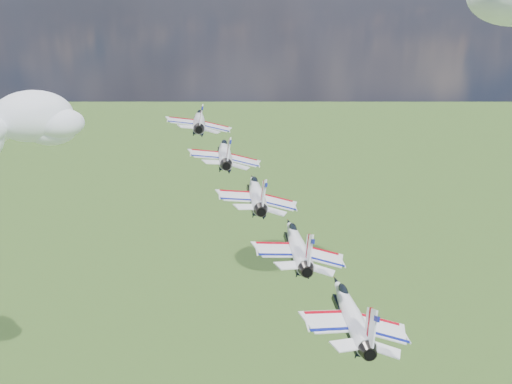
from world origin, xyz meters
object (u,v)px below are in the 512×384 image
(jet_0, at_px, (199,120))
(jet_2, at_px, (256,192))
(jet_3, at_px, (296,243))
(jet_1, at_px, (224,152))
(jet_4, at_px, (350,311))

(jet_0, relative_size, jet_2, 1.00)
(jet_2, distance_m, jet_3, 13.05)
(jet_2, height_order, jet_3, jet_2)
(jet_0, height_order, jet_2, jet_0)
(jet_1, relative_size, jet_3, 1.00)
(jet_0, xyz_separation_m, jet_2, (16.94, -19.07, -5.51))
(jet_0, relative_size, jet_3, 1.00)
(jet_3, xyz_separation_m, jet_4, (8.47, -9.53, -2.75))
(jet_0, distance_m, jet_4, 52.19)
(jet_2, height_order, jet_4, jet_2)
(jet_1, bearing_deg, jet_3, -71.43)
(jet_2, distance_m, jet_4, 26.09)
(jet_3, bearing_deg, jet_1, 108.57)
(jet_0, height_order, jet_4, jet_0)
(jet_3, relative_size, jet_4, 1.00)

